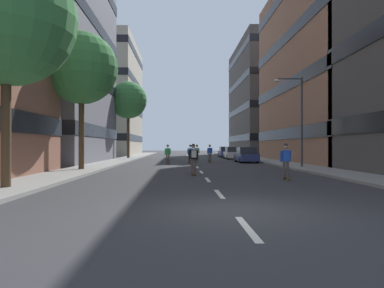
{
  "coord_description": "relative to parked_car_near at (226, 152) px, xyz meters",
  "views": [
    {
      "loc": [
        -1.37,
        -9.0,
        1.67
      ],
      "look_at": [
        0.0,
        29.44,
        1.85
      ],
      "focal_mm": 32.69,
      "sensor_mm": 36.0,
      "label": 1
    }
  ],
  "objects": [
    {
      "name": "skater_5",
      "position": [
        -7.66,
        -18.79,
        0.29
      ],
      "size": [
        0.56,
        0.92,
        1.78
      ],
      "color": "brown",
      "rests_on": "ground_plane"
    },
    {
      "name": "skater_2",
      "position": [
        -3.55,
        -14.69,
        0.29
      ],
      "size": [
        0.56,
        0.92,
        1.78
      ],
      "color": "brown",
      "rests_on": "ground_plane"
    },
    {
      "name": "building_left_far",
      "position": [
        -20.66,
        13.22,
        9.35
      ],
      "size": [
        12.61,
        20.19,
        19.92
      ],
      "color": "#B2A893",
      "rests_on": "ground_plane"
    },
    {
      "name": "street_tree_near",
      "position": [
        -13.05,
        -36.69,
        5.75
      ],
      "size": [
        5.12,
        5.12,
        8.88
      ],
      "color": "#4C3823",
      "rests_on": "sidewalk_left"
    },
    {
      "name": "skater_1",
      "position": [
        -5.66,
        -19.3,
        0.32
      ],
      "size": [
        0.55,
        0.92,
        1.78
      ],
      "color": "brown",
      "rests_on": "ground_plane"
    },
    {
      "name": "building_left_mid",
      "position": [
        -20.66,
        -15.09,
        14.49
      ],
      "size": [
        12.61,
        17.19,
        30.2
      ],
      "color": "slate",
      "rests_on": "ground_plane"
    },
    {
      "name": "sidewalk_left",
      "position": [
        -13.05,
        -10.05,
        -0.63
      ],
      "size": [
        2.73,
        75.29,
        0.14
      ],
      "primitive_type": "cube",
      "color": "gray",
      "rests_on": "ground_plane"
    },
    {
      "name": "parked_car_near",
      "position": [
        0.0,
        0.0,
        0.0
      ],
      "size": [
        1.82,
        4.4,
        1.52
      ],
      "color": "navy",
      "rests_on": "ground_plane"
    },
    {
      "name": "parked_car_far",
      "position": [
        0.0,
        -15.41,
        0.0
      ],
      "size": [
        1.82,
        4.4,
        1.52
      ],
      "color": "navy",
      "rests_on": "ground_plane"
    },
    {
      "name": "streetlamp_right",
      "position": [
        1.93,
        -24.74,
        3.44
      ],
      "size": [
        2.13,
        0.3,
        6.5
      ],
      "color": "#3F3F44",
      "rests_on": "sidewalk_right"
    },
    {
      "name": "street_tree_far",
      "position": [
        -13.05,
        -5.87,
        6.65
      ],
      "size": [
        4.65,
        4.65,
        9.57
      ],
      "color": "#4C3823",
      "rests_on": "sidewalk_left"
    },
    {
      "name": "skater_0",
      "position": [
        -5.82,
        -30.05,
        0.32
      ],
      "size": [
        0.55,
        0.92,
        1.78
      ],
      "color": "brown",
      "rests_on": "ground_plane"
    },
    {
      "name": "skater_3",
      "position": [
        -1.36,
        -32.8,
        0.29
      ],
      "size": [
        0.54,
        0.9,
        1.78
      ],
      "color": "brown",
      "rests_on": "ground_plane"
    },
    {
      "name": "ground_plane",
      "position": [
        -5.24,
        -13.47,
        -0.7
      ],
      "size": [
        164.27,
        164.27,
        0.0
      ],
      "primitive_type": "plane",
      "color": "#333335"
    },
    {
      "name": "parked_car_mid",
      "position": [
        0.0,
        -6.53,
        0.0
      ],
      "size": [
        1.82,
        4.4,
        1.52
      ],
      "color": "silver",
      "rests_on": "ground_plane"
    },
    {
      "name": "building_right_mid",
      "position": [
        10.18,
        -15.09,
        8.89
      ],
      "size": [
        12.61,
        22.14,
        19.0
      ],
      "color": "#9E6B51",
      "rests_on": "ground_plane"
    },
    {
      "name": "street_tree_mid",
      "position": [
        -13.05,
        -26.74,
        6.04
      ],
      "size": [
        4.73,
        4.73,
        8.99
      ],
      "color": "#4C3823",
      "rests_on": "sidewalk_left"
    },
    {
      "name": "building_right_far",
      "position": [
        10.18,
        13.22,
        9.37
      ],
      "size": [
        12.61,
        22.32,
        19.96
      ],
      "color": "#4C4744",
      "rests_on": "ground_plane"
    },
    {
      "name": "sidewalk_right",
      "position": [
        2.57,
        -10.05,
        -0.63
      ],
      "size": [
        2.73,
        75.29,
        0.14
      ],
      "primitive_type": "cube",
      "color": "gray",
      "rests_on": "ground_plane"
    },
    {
      "name": "skater_4",
      "position": [
        -4.79,
        -13.19,
        0.32
      ],
      "size": [
        0.56,
        0.92,
        1.78
      ],
      "color": "brown",
      "rests_on": "ground_plane"
    },
    {
      "name": "lane_markings",
      "position": [
        -5.24,
        -12.85,
        -0.7
      ],
      "size": [
        0.16,
        62.2,
        0.01
      ],
      "color": "silver",
      "rests_on": "ground_plane"
    }
  ]
}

